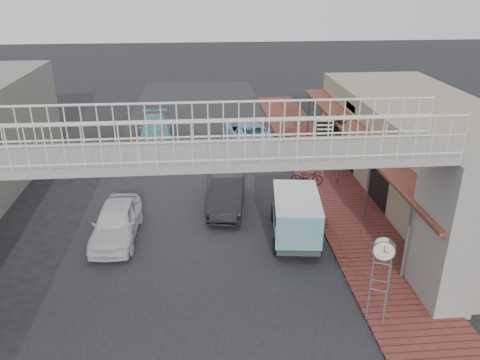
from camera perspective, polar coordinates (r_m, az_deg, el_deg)
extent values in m
plane|color=black|center=(18.53, -4.99, -7.55)|extent=(120.00, 120.00, 0.00)
cube|color=black|center=(18.53, -4.99, -7.53)|extent=(10.00, 60.00, 0.01)
cube|color=brown|center=(22.04, 12.13, -2.52)|extent=(3.00, 40.00, 0.10)
cube|color=gray|center=(23.82, 22.31, 3.29)|extent=(6.00, 18.00, 4.00)
cube|color=brown|center=(22.24, 15.02, 5.37)|extent=(1.80, 18.00, 0.12)
cube|color=silver|center=(25.42, 13.33, 8.74)|extent=(0.08, 2.60, 0.90)
cube|color=#B21914|center=(19.61, 18.90, 3.68)|extent=(0.08, 2.20, 0.80)
cube|color=gray|center=(15.64, 23.91, -5.46)|extent=(1.20, 2.40, 5.00)
cube|color=gray|center=(12.68, -5.72, 2.96)|extent=(14.00, 2.00, 0.24)
cube|color=beige|center=(13.37, -5.81, 7.08)|extent=(14.00, 0.08, 1.10)
cube|color=beige|center=(11.56, -5.89, 4.41)|extent=(14.00, 0.08, 1.10)
imported|color=silver|center=(19.05, -14.86, -4.97)|extent=(1.77, 4.17, 1.40)
imported|color=black|center=(20.71, -1.61, -1.78)|extent=(1.97, 4.29, 1.36)
imported|color=#79B7D3|center=(28.88, 0.95, 5.87)|extent=(2.83, 5.56, 1.50)
imported|color=#65A6AF|center=(30.09, -10.28, 6.15)|extent=(2.34, 5.02, 1.42)
cylinder|color=black|center=(19.94, 4.18, -3.97)|extent=(0.32, 0.72, 0.69)
cylinder|color=black|center=(20.07, 8.61, -4.01)|extent=(0.32, 0.72, 0.69)
cylinder|color=black|center=(17.61, 4.46, -8.01)|extent=(0.32, 0.72, 0.69)
cylinder|color=black|center=(17.76, 9.50, -8.02)|extent=(0.32, 0.72, 0.69)
cube|color=#67A4B2|center=(18.16, 6.86, -4.08)|extent=(2.05, 3.35, 1.34)
cube|color=#67A4B2|center=(19.90, 6.44, -2.21)|extent=(1.70, 1.08, 0.89)
cube|color=black|center=(18.00, 6.92, -3.05)|extent=(2.02, 2.77, 0.50)
cube|color=silver|center=(17.85, 6.97, -2.11)|extent=(2.07, 3.36, 0.06)
imported|color=black|center=(23.15, 8.14, 0.37)|extent=(1.65, 0.79, 0.83)
imported|color=black|center=(26.96, 6.28, 4.24)|extent=(1.99, 1.05, 1.15)
cylinder|color=#59595B|center=(14.94, 15.62, -11.89)|extent=(0.04, 0.04, 2.01)
cylinder|color=#59595B|center=(14.96, 17.48, -12.10)|extent=(0.04, 0.04, 2.01)
cylinder|color=#59595B|center=(14.55, 15.53, -12.96)|extent=(0.04, 0.04, 2.01)
cylinder|color=#59595B|center=(14.57, 17.45, -13.17)|extent=(0.04, 0.04, 2.01)
cylinder|color=silver|center=(14.02, 17.15, -8.07)|extent=(0.69, 0.46, 0.65)
cylinder|color=beige|center=(13.92, 17.14, -8.33)|extent=(0.54, 0.23, 0.58)
cylinder|color=beige|center=(14.13, 17.16, -7.83)|extent=(0.54, 0.23, 0.58)
cylinder|color=#59595B|center=(23.96, 10.22, 3.96)|extent=(0.11, 0.11, 3.10)
cube|color=black|center=(23.59, 10.42, 6.50)|extent=(1.28, 0.15, 0.96)
cone|color=black|center=(23.78, 12.58, 6.46)|extent=(0.72, 1.21, 1.17)
cube|color=white|center=(23.56, 10.30, 6.35)|extent=(0.85, 0.07, 0.64)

